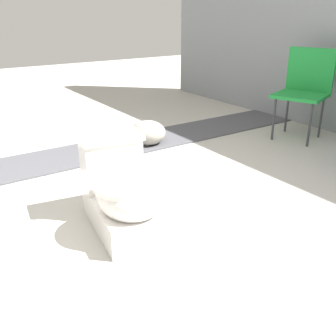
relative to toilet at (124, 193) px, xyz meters
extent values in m
plane|color=#B7B2A8|center=(-0.14, -0.21, -0.22)|extent=(14.00, 14.00, 0.00)
cube|color=#4C4C51|center=(-1.28, 0.29, -0.21)|extent=(0.56, 8.00, 0.01)
cube|color=white|center=(0.00, 0.00, -0.14)|extent=(0.65, 0.43, 0.17)
ellipsoid|color=white|center=(0.09, -0.02, 0.04)|extent=(0.49, 0.43, 0.28)
cylinder|color=white|center=(0.09, -0.02, 0.10)|extent=(0.45, 0.45, 0.03)
cube|color=white|center=(-0.21, 0.03, 0.10)|extent=(0.23, 0.36, 0.30)
cube|color=white|center=(-0.21, 0.03, 0.27)|extent=(0.26, 0.39, 0.04)
cylinder|color=silver|center=(-0.20, 0.11, 0.29)|extent=(0.02, 0.02, 0.01)
cube|color=#1E8C38|center=(-0.55, 2.17, 0.20)|extent=(0.56, 0.56, 0.03)
cube|color=#1E8C38|center=(-0.62, 2.36, 0.41)|extent=(0.43, 0.18, 0.40)
cylinder|color=#38383D|center=(-0.33, 2.07, -0.02)|extent=(0.02, 0.02, 0.40)
cylinder|color=#38383D|center=(-0.65, 1.95, -0.02)|extent=(0.02, 0.02, 0.40)
cylinder|color=#38383D|center=(-0.45, 2.39, -0.02)|extent=(0.02, 0.02, 0.40)
cylinder|color=#38383D|center=(-0.77, 2.27, -0.02)|extent=(0.02, 0.02, 0.40)
ellipsoid|color=gray|center=(-1.20, 0.89, -0.11)|extent=(0.41, 0.42, 0.23)
camera|label=1|loc=(1.78, -0.91, 0.96)|focal=42.00mm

